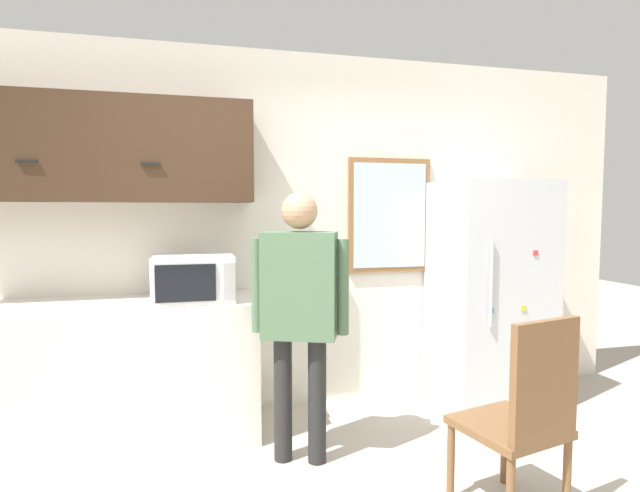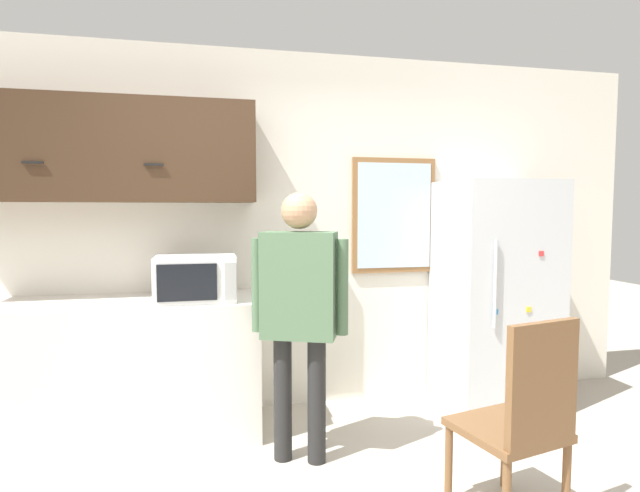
% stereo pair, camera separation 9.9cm
% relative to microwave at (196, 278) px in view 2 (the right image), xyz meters
% --- Properties ---
extents(back_wall, '(6.00, 0.06, 2.70)m').
position_rel_microwave_xyz_m(back_wall, '(0.58, 0.43, 0.28)').
color(back_wall, silver).
rests_on(back_wall, ground_plane).
extents(counter, '(2.02, 0.65, 0.92)m').
position_rel_microwave_xyz_m(counter, '(-0.61, 0.08, -0.61)').
color(counter, silver).
rests_on(counter, ground_plane).
extents(upper_cabinets, '(2.02, 0.39, 0.68)m').
position_rel_microwave_xyz_m(upper_cabinets, '(-0.61, 0.22, 0.84)').
color(upper_cabinets, '#3D2819').
extents(microwave, '(0.52, 0.43, 0.30)m').
position_rel_microwave_xyz_m(microwave, '(0.00, 0.00, 0.00)').
color(microwave, white).
rests_on(microwave, counter).
extents(person, '(0.55, 0.37, 1.62)m').
position_rel_microwave_xyz_m(person, '(0.61, -0.48, -0.09)').
color(person, black).
rests_on(person, ground_plane).
extents(refrigerator, '(0.79, 0.70, 1.74)m').
position_rel_microwave_xyz_m(refrigerator, '(2.23, 0.06, -0.20)').
color(refrigerator, silver).
rests_on(refrigerator, ground_plane).
extents(chair, '(0.53, 0.53, 1.02)m').
position_rel_microwave_xyz_m(chair, '(1.54, -1.32, -0.53)').
color(chair, brown).
rests_on(chair, ground_plane).
extents(window, '(0.69, 0.05, 0.91)m').
position_rel_microwave_xyz_m(window, '(1.52, 0.39, 0.40)').
color(window, olive).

